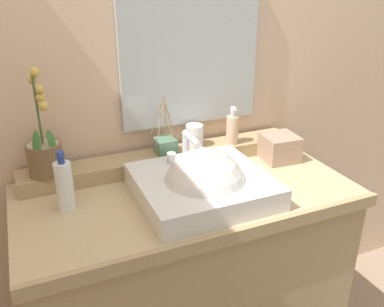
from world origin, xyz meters
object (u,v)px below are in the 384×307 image
tissue_box (279,148)px  soap_dispenser (232,129)px  potted_plant (45,152)px  sink_basin (204,188)px  reed_diffuser (165,145)px  lotion_bottle (64,185)px  tumbler_cup (194,136)px

tissue_box → soap_dispenser: bearing=146.2°
potted_plant → soap_dispenser: size_ratio=2.41×
sink_basin → tissue_box: sink_basin is taller
reed_diffuser → potted_plant: bearing=-178.9°
soap_dispenser → lotion_bottle: 0.68m
reed_diffuser → tissue_box: (0.43, -0.12, -0.04)m
sink_basin → tumbler_cup: (0.10, 0.29, 0.07)m
tissue_box → sink_basin: bearing=-158.8°
potted_plant → lotion_bottle: (0.04, -0.16, -0.05)m
sink_basin → soap_dispenser: soap_dispenser is taller
soap_dispenser → tissue_box: 0.20m
tumbler_cup → lotion_bottle: size_ratio=0.44×
lotion_bottle → soap_dispenser: bearing=12.6°
lotion_bottle → sink_basin: bearing=-14.6°
reed_diffuser → sink_basin: bearing=-83.6°
potted_plant → tumbler_cup: size_ratio=4.17×
tumbler_cup → reed_diffuser: 0.13m
sink_basin → soap_dispenser: 0.37m
tumbler_cup → reed_diffuser: (-0.13, -0.02, -0.01)m
tumbler_cup → tissue_box: bearing=-24.3°
lotion_bottle → tissue_box: bearing=3.1°
tumbler_cup → lotion_bottle: lotion_bottle is taller
potted_plant → tumbler_cup: (0.55, 0.02, -0.04)m
soap_dispenser → tumbler_cup: soap_dispenser is taller
tumbler_cup → reed_diffuser: size_ratio=0.39×
soap_dispenser → reed_diffuser: size_ratio=0.68×
reed_diffuser → soap_dispenser: bearing=-3.4°
sink_basin → tumbler_cup: sink_basin is taller
potted_plant → reed_diffuser: bearing=1.1°
lotion_bottle → tissue_box: 0.82m
soap_dispenser → lotion_bottle: bearing=-167.4°
tissue_box → tumbler_cup: bearing=155.7°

